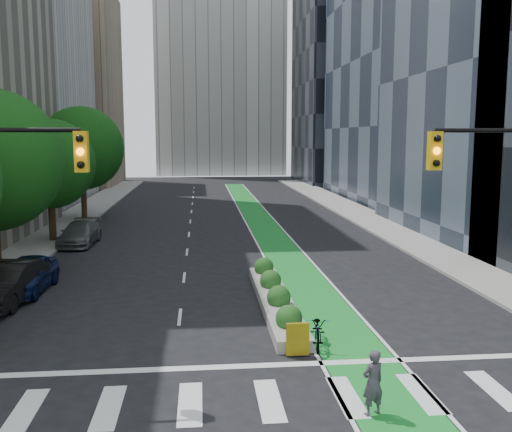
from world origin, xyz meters
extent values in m
plane|color=black|center=(0.00, 0.00, 0.00)|extent=(160.00, 160.00, 0.00)
cube|color=gray|center=(-11.80, 25.00, 0.07)|extent=(3.60, 90.00, 0.15)
cube|color=gray|center=(11.80, 25.00, 0.07)|extent=(3.60, 90.00, 0.15)
cube|color=#18862B|center=(3.00, 30.00, 0.01)|extent=(2.20, 70.00, 0.01)
cube|color=tan|center=(-20.00, 66.00, 13.00)|extent=(14.00, 16.00, 26.00)
cube|color=black|center=(20.00, 68.00, 14.00)|extent=(14.00, 18.00, 28.00)
cylinder|color=black|center=(-11.00, 22.00, 2.24)|extent=(0.44, 0.44, 4.48)
sphere|color=#0F420E|center=(-11.00, 22.00, 4.96)|extent=(5.60, 5.60, 5.60)
cylinder|color=black|center=(-11.00, 32.00, 2.58)|extent=(0.44, 0.44, 5.15)
sphere|color=#0F420E|center=(-11.00, 32.00, 5.70)|extent=(6.60, 6.60, 6.60)
cube|color=gold|center=(-4.70, 0.50, 6.25)|extent=(0.34, 0.28, 1.05)
sphere|color=orange|center=(-4.70, 0.34, 6.25)|extent=(0.20, 0.20, 0.20)
cube|color=gold|center=(4.70, 0.50, 6.25)|extent=(0.34, 0.28, 1.05)
sphere|color=orange|center=(4.70, 0.34, 6.25)|extent=(0.20, 0.20, 0.20)
cube|color=gray|center=(1.20, 7.00, 0.20)|extent=(1.20, 10.00, 0.40)
cube|color=yellow|center=(1.20, 1.80, 0.55)|extent=(0.70, 0.12, 1.00)
sphere|color=#194C19|center=(1.20, 3.50, 0.65)|extent=(0.90, 0.90, 0.90)
sphere|color=#194C19|center=(1.20, 6.00, 0.65)|extent=(0.90, 0.90, 0.90)
sphere|color=#194C19|center=(1.20, 8.50, 0.65)|extent=(0.90, 0.90, 0.90)
sphere|color=#194C19|center=(1.20, 11.00, 0.65)|extent=(0.90, 0.90, 0.90)
imported|color=gray|center=(2.00, 2.61, 0.52)|extent=(1.05, 2.09, 1.05)
imported|color=#3D3742|center=(2.36, -2.00, 0.81)|extent=(0.69, 0.58, 1.63)
imported|color=#0B1744|center=(-9.14, 10.09, 0.77)|extent=(2.03, 4.60, 1.54)
imported|color=black|center=(-9.40, 8.43, 0.82)|extent=(2.22, 5.12, 1.64)
imported|color=#56585B|center=(-9.13, 20.97, 0.71)|extent=(2.15, 4.96, 1.42)
camera|label=1|loc=(-1.67, -14.57, 6.64)|focal=40.00mm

